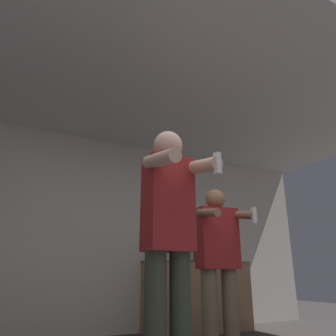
{
  "coord_description": "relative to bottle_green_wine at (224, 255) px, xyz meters",
  "views": [
    {
      "loc": [
        -1.19,
        -1.35,
        0.71
      ],
      "look_at": [
        -0.18,
        0.6,
        1.43
      ],
      "focal_mm": 35.0,
      "sensor_mm": 36.0,
      "label": 1
    }
  ],
  "objects": [
    {
      "name": "wall_back",
      "position": [
        -1.83,
        0.29,
        0.29
      ],
      "size": [
        7.0,
        0.06,
        2.55
      ],
      "color": "beige",
      "rests_on": "ground_plane"
    },
    {
      "name": "bottle_brown_liquor",
      "position": [
        -0.47,
        0.0,
        -0.0
      ],
      "size": [
        0.09,
        0.09,
        0.27
      ],
      "color": "#194723",
      "rests_on": "counter"
    },
    {
      "name": "person_man_side",
      "position": [
        -1.12,
        -1.41,
        -0.15
      ],
      "size": [
        0.48,
        0.52,
        1.53
      ],
      "color": "#75664C",
      "rests_on": "ground_plane"
    },
    {
      "name": "ceiling_slab",
      "position": [
        -1.83,
        -1.21,
        1.59
      ],
      "size": [
        7.0,
        3.46,
        0.05
      ],
      "color": "silver",
      "rests_on": "wall_back"
    },
    {
      "name": "bottle_short_whiskey",
      "position": [
        -0.18,
        -0.0,
        0.0
      ],
      "size": [
        0.08,
        0.08,
        0.28
      ],
      "color": "#194723",
      "rests_on": "counter"
    },
    {
      "name": "person_woman_foreground",
      "position": [
        -2.0,
        -2.1,
        -0.03
      ],
      "size": [
        0.41,
        0.49,
        1.7
      ],
      "color": "#38422D",
      "rests_on": "ground_plane"
    },
    {
      "name": "bottle_amber_bourbon",
      "position": [
        -1.09,
        0.0,
        0.02
      ],
      "size": [
        0.08,
        0.08,
        0.32
      ],
      "color": "black",
      "rests_on": "counter"
    },
    {
      "name": "bottle_green_wine",
      "position": [
        0.0,
        0.0,
        0.0
      ],
      "size": [
        0.1,
        0.1,
        0.28
      ],
      "color": "#194723",
      "rests_on": "counter"
    },
    {
      "name": "counter",
      "position": [
        -0.48,
        -0.0,
        -0.54
      ],
      "size": [
        1.48,
        0.55,
        0.89
      ],
      "color": "#997551",
      "rests_on": "ground_plane"
    }
  ]
}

